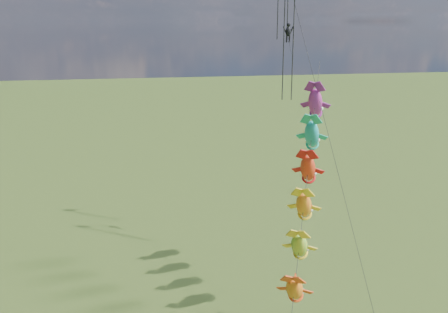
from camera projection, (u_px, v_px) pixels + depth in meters
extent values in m
cylinder|color=black|center=(304.00, 207.00, 29.49)|extent=(6.78, 14.33, 15.86)
ellipsoid|color=orange|center=(295.00, 289.00, 27.15)|extent=(1.94, 2.74, 2.59)
ellipsoid|color=green|center=(299.00, 245.00, 28.34)|extent=(1.94, 2.74, 2.59)
ellipsoid|color=red|center=(304.00, 205.00, 29.53)|extent=(1.94, 2.74, 2.59)
ellipsoid|color=#E55319|center=(308.00, 168.00, 30.72)|extent=(1.94, 2.74, 2.59)
ellipsoid|color=#1992BF|center=(312.00, 134.00, 31.91)|extent=(1.94, 2.74, 2.59)
ellipsoid|color=#D83398|center=(315.00, 102.00, 33.10)|extent=(1.94, 2.74, 2.59)
cylinder|color=black|center=(329.00, 138.00, 31.50)|extent=(1.42, 17.04, 22.77)
cylinder|color=black|center=(284.00, 42.00, 34.82)|extent=(0.08, 0.08, 8.56)
cylinder|color=black|center=(293.00, 41.00, 34.94)|extent=(0.08, 0.08, 8.56)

